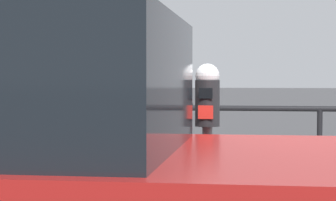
% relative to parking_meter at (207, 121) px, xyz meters
% --- Properties ---
extents(parking_meter, '(0.17, 0.18, 1.42)m').
position_rel_parking_meter_xyz_m(parking_meter, '(0.00, 0.00, 0.00)').
color(parking_meter, slate).
rests_on(parking_meter, sidewalk_curb).
extents(pedestrian_at_meter, '(0.72, 0.54, 1.71)m').
position_rel_parking_meter_xyz_m(pedestrian_at_meter, '(-0.57, 0.22, -0.04)').
color(pedestrian_at_meter, brown).
rests_on(pedestrian_at_meter, sidewalk_curb).
extents(background_railing, '(24.06, 0.06, 1.01)m').
position_rel_parking_meter_xyz_m(background_railing, '(0.06, 2.80, -0.31)').
color(background_railing, black).
rests_on(background_railing, sidewalk_curb).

